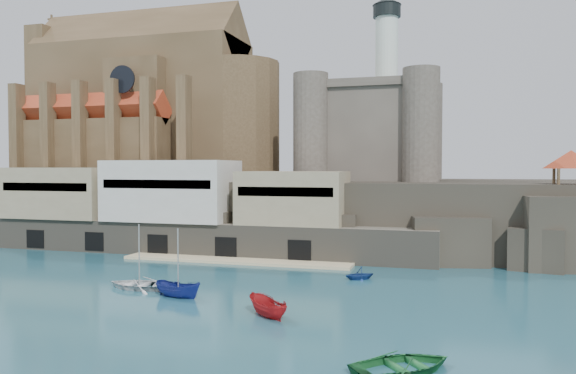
# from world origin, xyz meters

# --- Properties ---
(ground) EXTENTS (300.00, 300.00, 0.00)m
(ground) POSITION_xyz_m (0.00, 0.00, 0.00)
(ground) COLOR #1B4C5B
(ground) RESTS_ON ground
(promontory) EXTENTS (100.00, 36.00, 10.00)m
(promontory) POSITION_xyz_m (-0.19, 39.37, 4.92)
(promontory) COLOR black
(promontory) RESTS_ON ground
(quay) EXTENTS (70.00, 12.00, 13.05)m
(quay) POSITION_xyz_m (-10.19, 23.07, 6.07)
(quay) COLOR #6B6455
(quay) RESTS_ON ground
(church) EXTENTS (47.00, 25.93, 30.51)m
(church) POSITION_xyz_m (-24.13, 41.85, 22.13)
(church) COLOR #4E3B24
(church) RESTS_ON promontory
(castle_keep) EXTENTS (21.20, 21.20, 29.30)m
(castle_keep) POSITION_xyz_m (16.08, 41.08, 18.31)
(castle_keep) COLOR #4D463C
(castle_keep) RESTS_ON promontory
(rock_outcrop) EXTENTS (14.50, 10.50, 8.70)m
(rock_outcrop) POSITION_xyz_m (42.00, 25.84, 4.02)
(rock_outcrop) COLOR black
(rock_outcrop) RESTS_ON ground
(pavilion) EXTENTS (6.40, 6.40, 5.40)m
(pavilion) POSITION_xyz_m (42.00, 26.00, 12.73)
(pavilion) COLOR #4E3B24
(pavilion) RESTS_ON rock_outcrop
(boat_2) EXTENTS (2.26, 2.22, 4.99)m
(boat_2) POSITION_xyz_m (4.12, -1.61, 0.00)
(boat_2) COLOR navy
(boat_2) RESTS_ON ground
(boat_3) EXTENTS (3.89, 4.47, 6.46)m
(boat_3) POSITION_xyz_m (25.77, -14.88, 0.00)
(boat_3) COLOR #1E6A32
(boat_3) RESTS_ON ground
(boat_5) EXTENTS (2.62, 2.62, 4.87)m
(boat_5) POSITION_xyz_m (14.14, -5.56, 0.00)
(boat_5) COLOR #AB181B
(boat_5) RESTS_ON ground
(boat_6) EXTENTS (1.52, 4.78, 6.64)m
(boat_6) POSITION_xyz_m (-1.43, 0.80, 0.00)
(boat_6) COLOR silver
(boat_6) RESTS_ON ground
(boat_7) EXTENTS (3.03, 3.29, 3.26)m
(boat_7) POSITION_xyz_m (18.89, 11.44, 0.00)
(boat_7) COLOR navy
(boat_7) RESTS_ON ground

